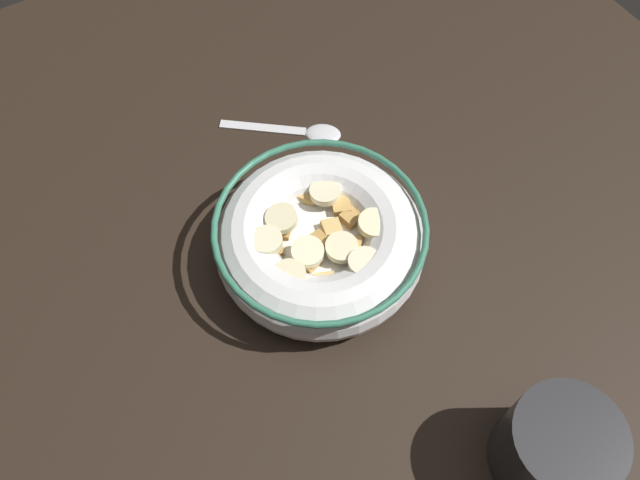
# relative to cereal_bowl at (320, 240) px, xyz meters

# --- Properties ---
(ground_plane) EXTENTS (0.97, 0.97, 0.02)m
(ground_plane) POSITION_rel_cereal_bowl_xyz_m (-0.00, 0.00, -0.04)
(ground_plane) COLOR black
(cereal_bowl) EXTENTS (0.19, 0.19, 0.06)m
(cereal_bowl) POSITION_rel_cereal_bowl_xyz_m (0.00, 0.00, 0.00)
(cereal_bowl) COLOR white
(cereal_bowl) RESTS_ON ground_plane
(spoon) EXTENTS (0.09, 0.11, 0.01)m
(spoon) POSITION_rel_cereal_bowl_xyz_m (-0.13, 0.06, -0.03)
(spoon) COLOR silver
(spoon) RESTS_ON ground_plane
(coffee_mug) EXTENTS (0.11, 0.08, 0.08)m
(coffee_mug) POSITION_rel_cereal_bowl_xyz_m (0.25, 0.05, 0.01)
(coffee_mug) COLOR #262628
(coffee_mug) RESTS_ON ground_plane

